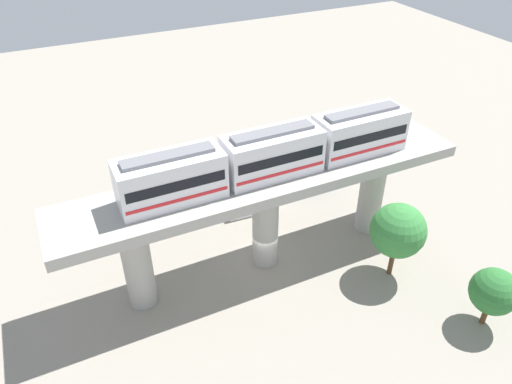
{
  "coord_description": "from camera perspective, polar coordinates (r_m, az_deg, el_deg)",
  "views": [
    {
      "loc": [
        -24.5,
        12.46,
        25.52
      ],
      "look_at": [
        2.5,
        -0.44,
        4.68
      ],
      "focal_mm": 34.12,
      "sensor_mm": 36.0,
      "label": 1
    }
  ],
  "objects": [
    {
      "name": "parked_car_white",
      "position": [
        41.92,
        -0.85,
        -1.39
      ],
      "size": [
        2.03,
        4.29,
        1.76
      ],
      "rotation": [
        0.0,
        0.0,
        -0.06
      ],
      "color": "white",
      "rests_on": "ground"
    },
    {
      "name": "viaduct",
      "position": [
        33.78,
        1.15,
        -0.69
      ],
      "size": [
        5.2,
        28.85,
        7.81
      ],
      "color": "#A8A59E",
      "rests_on": "ground"
    },
    {
      "name": "tree_far_corner",
      "position": [
        47.89,
        8.92,
        6.6
      ],
      "size": [
        2.48,
        2.48,
        4.47
      ],
      "color": "brown",
      "rests_on": "ground"
    },
    {
      "name": "ground_plane",
      "position": [
        37.51,
        1.05,
        -8.03
      ],
      "size": [
        120.0,
        120.0,
        0.0
      ],
      "primitive_type": "plane",
      "color": "gray"
    },
    {
      "name": "tree_near_viaduct",
      "position": [
        34.65,
        26.11,
        -10.44
      ],
      "size": [
        3.04,
        3.04,
        4.42
      ],
      "color": "brown",
      "rests_on": "ground"
    },
    {
      "name": "train",
      "position": [
        32.07,
        1.93,
        4.53
      ],
      "size": [
        2.64,
        20.5,
        3.24
      ],
      "color": "silver",
      "rests_on": "viaduct"
    },
    {
      "name": "parked_car_yellow",
      "position": [
        43.04,
        -10.29,
        -0.95
      ],
      "size": [
        2.43,
        4.43,
        1.76
      ],
      "rotation": [
        0.0,
        0.0,
        -0.15
      ],
      "color": "yellow",
      "rests_on": "ground"
    },
    {
      "name": "tree_mid_lot",
      "position": [
        35.25,
        16.32,
        -4.38
      ],
      "size": [
        3.91,
        3.91,
        6.01
      ],
      "color": "brown",
      "rests_on": "ground"
    },
    {
      "name": "parked_car_blue",
      "position": [
        45.2,
        6.2,
        1.37
      ],
      "size": [
        1.99,
        4.28,
        1.76
      ],
      "rotation": [
        0.0,
        0.0,
        -0.05
      ],
      "color": "#284CB7",
      "rests_on": "ground"
    }
  ]
}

